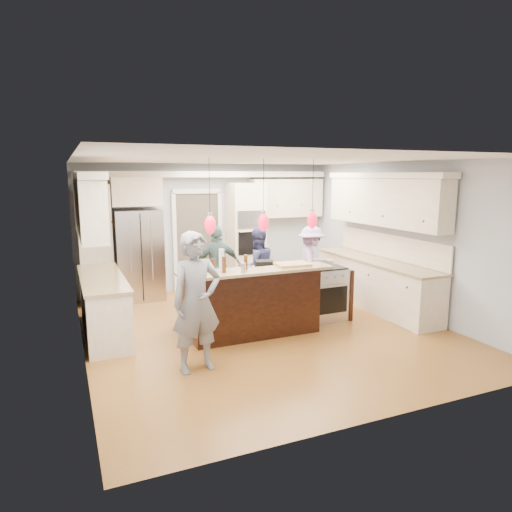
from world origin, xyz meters
The scene contains 23 objects.
ground_plane centered at (0.00, 0.00, 0.00)m, with size 6.00×6.00×0.00m, color #AA722E.
room_shell centered at (0.00, 0.00, 1.82)m, with size 5.54×6.04×2.72m.
refrigerator centered at (-1.55, 2.64, 0.90)m, with size 0.90×0.70×1.80m, color #B7B7BC.
oven_column centered at (0.75, 2.67, 1.15)m, with size 0.72×0.69×2.30m.
back_upper_cabinets centered at (-0.75, 2.76, 1.67)m, with size 5.30×0.61×2.54m.
right_counter_run centered at (2.44, 0.30, 1.06)m, with size 0.64×3.10×2.51m.
left_cabinets centered at (-2.44, 0.80, 1.06)m, with size 0.64×2.30×2.51m.
kitchen_island centered at (-0.25, 0.07, 0.49)m, with size 2.10×1.46×1.12m.
island_range centered at (1.16, 0.15, 0.46)m, with size 0.82×0.71×0.92m.
pendant_lights centered at (-0.25, -0.51, 1.80)m, with size 1.75×0.15×1.03m.
person_bar_end centered at (-1.42, -1.08, 0.90)m, with size 0.65×0.43×1.79m, color slate.
person_far_left centered at (0.40, 1.23, 0.75)m, with size 0.73×0.57×1.51m, color navy.
person_far_right centered at (-0.25, 1.60, 0.77)m, with size 0.90×0.37×1.54m, color #466262.
person_range_side centered at (1.60, 1.30, 0.74)m, with size 0.96×0.55×1.48m, color #A789B8.
floor_rug centered at (2.40, -0.61, 0.01)m, with size 0.61×0.90×0.01m, color #916F4F.
water_bottle centered at (-0.88, -0.49, 1.29)m, with size 0.08×0.08×0.33m, color silver.
beer_bottle_a centered at (-1.04, -0.58, 1.23)m, with size 0.05×0.05×0.22m, color #4A240D.
beer_bottle_b centered at (-0.87, -0.54, 1.23)m, with size 0.06×0.06×0.23m, color #4A240D.
beer_bottle_c centered at (-0.51, -0.46, 1.23)m, with size 0.05×0.05×0.22m, color #4A240D.
drink_can centered at (-0.61, -0.62, 1.19)m, with size 0.07×0.07×0.14m, color #B7B7BC.
cutting_board centered at (0.25, -0.47, 1.14)m, with size 0.50×0.35×0.04m, color tan.
pot_large centered at (1.09, 0.14, 0.99)m, with size 0.24×0.24×0.14m, color #B7B7BC.
pot_small centered at (1.24, 0.13, 0.98)m, with size 0.23×0.23×0.11m, color #B7B7BC.
Camera 1 is at (-2.91, -6.46, 2.48)m, focal length 32.00 mm.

